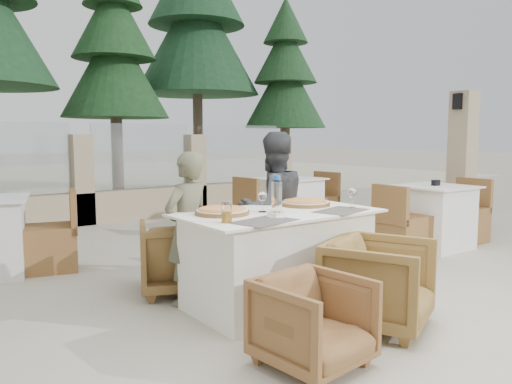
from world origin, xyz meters
TOP-DOWN VIEW (x-y plane):
  - ground at (0.00, 0.00)m, footprint 80.00×80.00m
  - perimeter_wall_far at (0.00, 4.80)m, footprint 10.00×0.34m
  - lantern_pillar at (4.20, 1.00)m, footprint 0.34×0.34m
  - pine_centre at (1.50, 7.20)m, footprint 2.20×2.20m
  - pine_mid_right at (3.80, 7.80)m, footprint 2.99×2.99m
  - pine_far_right at (5.50, 6.50)m, footprint 1.98×1.98m
  - dining_table at (0.09, 0.10)m, footprint 1.60×0.90m
  - placemat_near_left at (-0.29, -0.21)m, footprint 0.51×0.39m
  - placemat_near_right at (0.52, -0.18)m, footprint 0.51×0.41m
  - pizza_left at (-0.35, 0.24)m, footprint 0.55×0.55m
  - pizza_right at (0.50, 0.23)m, footprint 0.54×0.54m
  - water_bottle at (0.05, 0.07)m, footprint 0.09×0.09m
  - wine_glass_centre at (-0.04, 0.15)m, footprint 0.09×0.09m
  - wine_glass_corner at (0.72, -0.11)m, footprint 0.10×0.10m
  - beer_glass_left at (-0.53, -0.09)m, footprint 0.10×0.10m
  - beer_glass_right at (0.33, 0.42)m, footprint 0.09×0.09m
  - olive_dish at (-0.09, -0.11)m, footprint 0.11×0.11m
  - armchair_far_left at (-0.38, 0.89)m, footprint 0.90×0.91m
  - armchair_far_right at (0.42, 0.82)m, footprint 0.82×0.83m
  - armchair_near_left at (-0.43, -0.88)m, footprint 0.64×0.66m
  - armchair_near_right at (0.38, -0.70)m, footprint 0.92×0.93m
  - diner_left at (-0.48, 0.56)m, footprint 0.52×0.41m
  - diner_right at (0.42, 0.58)m, footprint 0.75×0.62m
  - bg_table_b at (2.25, 2.50)m, footprint 1.71×0.96m
  - bg_table_c at (2.96, 0.58)m, footprint 1.66×0.87m

SIDE VIEW (x-z plane):
  - ground at x=0.00m, z-range 0.00..0.00m
  - armchair_near_left at x=-0.43m, z-range 0.00..0.55m
  - armchair_far_left at x=-0.38m, z-range 0.00..0.63m
  - armchair_far_right at x=0.42m, z-range 0.00..0.63m
  - armchair_near_right at x=0.38m, z-range 0.00..0.64m
  - dining_table at x=0.09m, z-range 0.00..0.77m
  - bg_table_b at x=2.25m, z-range 0.00..0.77m
  - bg_table_c at x=2.96m, z-range 0.00..0.77m
  - diner_left at x=-0.48m, z-range 0.00..1.25m
  - diner_right at x=0.42m, z-range 0.00..1.41m
  - placemat_near_left at x=-0.29m, z-range 0.77..0.77m
  - placemat_near_right at x=0.52m, z-range 0.77..0.77m
  - olive_dish at x=-0.09m, z-range 0.77..0.81m
  - pizza_left at x=-0.35m, z-range 0.77..0.82m
  - pizza_right at x=0.50m, z-range 0.77..0.83m
  - perimeter_wall_far at x=0.00m, z-range 0.00..1.60m
  - beer_glass_right at x=0.33m, z-range 0.77..0.91m
  - beer_glass_left at x=-0.53m, z-range 0.77..0.92m
  - wine_glass_centre at x=-0.04m, z-range 0.77..0.95m
  - wine_glass_corner at x=0.72m, z-range 0.77..0.95m
  - water_bottle at x=0.05m, z-range 0.77..1.06m
  - lantern_pillar at x=4.20m, z-range 0.00..2.00m
  - pine_far_right at x=5.50m, z-range 0.00..4.50m
  - pine_centre at x=1.50m, z-range 0.00..5.00m
  - pine_mid_right at x=3.80m, z-range 0.00..6.80m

